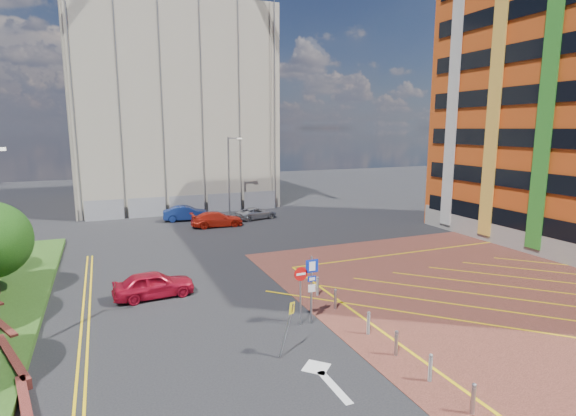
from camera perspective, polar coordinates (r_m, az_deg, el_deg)
ground at (r=20.41m, az=2.90°, el=-15.69°), size 140.00×140.00×0.00m
forecourt at (r=28.90m, az=29.20°, el=-9.09°), size 26.00×26.00×0.02m
retaining_wall at (r=20.85m, az=-32.19°, el=-16.13°), size 6.06×20.33×0.40m
lamp_back at (r=46.38m, az=-7.43°, el=4.43°), size 1.53×0.16×8.00m
sign_cluster at (r=20.59m, az=2.51°, el=-9.55°), size 1.17×0.12×3.20m
warning_sign at (r=18.01m, az=0.06°, el=-14.32°), size 0.76×0.42×2.25m
bollard_row at (r=19.95m, az=11.24°, el=-15.02°), size 0.14×11.14×0.90m
construction_building at (r=57.16m, az=-14.87°, el=11.90°), size 21.20×19.20×22.00m
construction_fence at (r=48.07m, az=-11.51°, el=0.46°), size 21.60×0.06×2.00m
car_red_left at (r=25.18m, az=-16.67°, el=-9.26°), size 4.28×1.97×1.42m
car_blue_back at (r=44.75m, az=-12.79°, el=-0.65°), size 4.56×2.12×1.45m
car_red_back at (r=41.51m, az=-9.01°, el=-1.41°), size 4.76×2.05×1.36m
car_silver_back at (r=44.61m, az=-4.04°, el=-0.65°), size 4.47×2.81×1.15m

